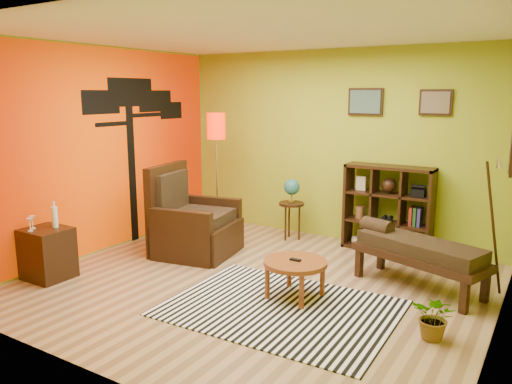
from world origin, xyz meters
The scene contains 11 objects.
ground centered at (0.00, 0.00, 0.00)m, with size 5.00×5.00×0.00m, color tan.
room_shell centered at (-0.09, 0.01, 1.80)m, with size 5.04×4.54×2.82m.
zebra_rug centered at (0.57, -0.43, 0.01)m, with size 2.27×1.70×0.01m, color white.
coffee_table centered at (0.57, -0.10, 0.36)m, with size 0.68×0.68×0.44m.
armchair centered at (-1.35, 0.52, 0.37)m, with size 1.16×1.16×1.22m.
side_cabinet centered at (-2.20, -1.12, 0.31)m, with size 0.52×0.47×0.92m.
floor_lamp centered at (-1.51, 1.34, 1.52)m, with size 0.28×0.28×1.88m.
globe_table centered at (-0.49, 1.82, 0.70)m, with size 0.38×0.38×0.92m.
cube_shelf centered at (0.91, 2.03, 0.60)m, with size 1.20×0.35×1.20m.
bench centered at (1.59, 0.87, 0.44)m, with size 1.59×0.99×0.70m.
potted_plant centered at (2.06, -0.27, 0.17)m, with size 0.39×0.43×0.33m, color #26661E.
Camera 1 is at (2.87, -4.63, 2.17)m, focal length 35.00 mm.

